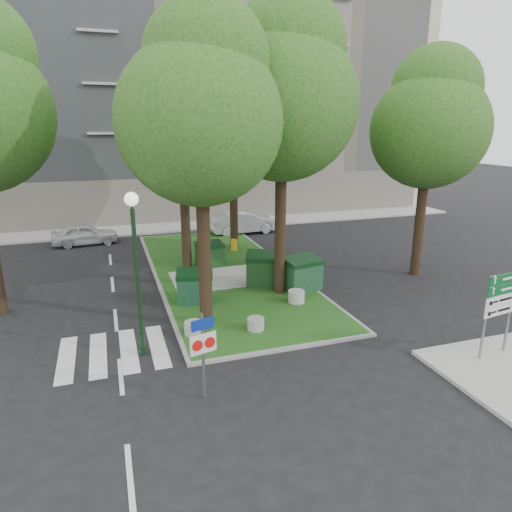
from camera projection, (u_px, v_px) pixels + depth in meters
name	position (u px, v px, depth m)	size (l,w,h in m)	color
ground	(272.00, 351.00, 14.10)	(120.00, 120.00, 0.00)	black
median_island	(223.00, 272.00, 21.53)	(6.00, 16.00, 0.12)	#174313
median_kerb	(223.00, 272.00, 21.53)	(6.30, 16.30, 0.10)	gray
building_sidewalk	(177.00, 227.00, 30.94)	(42.00, 3.00, 0.12)	#999993
zebra_crossing	(143.00, 348.00, 14.33)	(5.00, 3.00, 0.01)	silver
apartment_building	(157.00, 108.00, 35.56)	(41.00, 12.00, 16.00)	#C3B892
tree_median_near_left	(202.00, 105.00, 13.97)	(5.20, 5.20, 10.53)	black
tree_median_near_right	(284.00, 89.00, 16.67)	(5.60, 5.60, 11.46)	black
tree_median_mid	(183.00, 119.00, 20.14)	(4.80, 4.80, 9.99)	black
tree_median_far	(234.00, 93.00, 23.47)	(5.80, 5.80, 11.93)	black
tree_street_right	(431.00, 119.00, 19.53)	(5.00, 5.00, 10.06)	black
dumpster_a	(195.00, 286.00, 17.60)	(1.56, 1.24, 1.28)	#0E3520
dumpster_b	(210.00, 254.00, 22.13)	(1.37, 1.02, 1.20)	#113B12
dumpster_c	(265.00, 269.00, 19.39)	(1.87, 1.61, 1.46)	black
dumpster_d	(302.00, 274.00, 18.90)	(1.71, 1.36, 1.42)	#123B1D
bollard_left	(193.00, 328.00, 14.95)	(0.60, 0.60, 0.43)	#999894
bollard_right	(296.00, 296.00, 17.65)	(0.64, 0.64, 0.46)	#A2A39E
bollard_mid	(256.00, 324.00, 15.29)	(0.57, 0.57, 0.41)	gray
litter_bin	(234.00, 245.00, 24.83)	(0.36, 0.36, 0.62)	gold
street_lamp	(136.00, 256.00, 13.11)	(0.40, 0.40, 4.97)	black
traffic_sign_pole	(203.00, 345.00, 11.29)	(0.69, 0.21, 2.36)	slate
directional_sign	(500.00, 302.00, 13.24)	(1.27, 0.25, 2.55)	slate
car_white	(85.00, 234.00, 26.46)	(1.46, 3.63, 1.24)	silver
car_silver	(243.00, 222.00, 29.18)	(1.54, 4.42, 1.46)	#ABADB4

